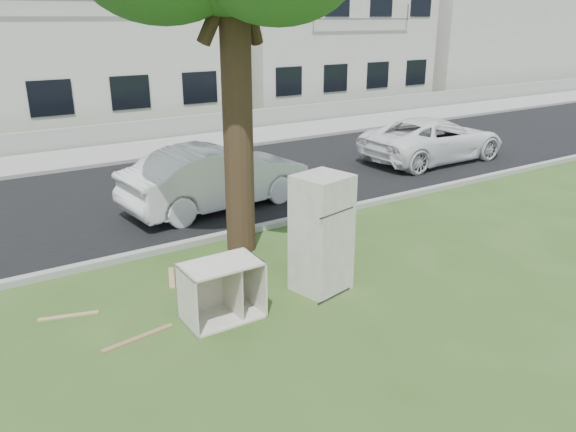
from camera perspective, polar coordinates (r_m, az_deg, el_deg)
ground at (r=9.62m, az=2.51°, el=-6.30°), size 120.00×120.00×0.00m
road at (r=14.59m, az=-11.22°, el=2.51°), size 120.00×7.00×0.01m
kerb_near at (r=11.53m, az=-4.53°, el=-1.81°), size 120.00×0.18×0.12m
kerb_far at (r=17.84m, az=-15.55°, el=5.26°), size 120.00×0.18×0.12m
sidewalk at (r=19.19m, az=-16.90°, el=6.13°), size 120.00×2.80×0.01m
low_wall at (r=20.63m, az=-18.29°, el=7.86°), size 120.00×0.15×0.70m
townhouse_center at (r=25.05m, az=-22.27°, el=17.14°), size 11.22×8.16×7.44m
townhouse_right at (r=29.88m, az=2.03°, el=18.10°), size 10.20×8.16×6.84m
filler_right at (r=39.89m, az=19.14°, el=17.14°), size 16.00×9.00×6.40m
fridge at (r=8.89m, az=3.43°, el=-1.80°), size 0.93×0.89×1.92m
cabinet at (r=8.27m, az=-6.73°, el=-7.57°), size 1.13×0.70×0.88m
plank_a at (r=8.20m, az=-14.98°, el=-11.86°), size 1.06×0.24×0.02m
plank_b at (r=9.05m, az=-21.40°, el=-9.43°), size 0.85×0.32×0.02m
plank_c at (r=9.79m, az=-11.73°, el=-6.16°), size 0.36×0.79×0.02m
car_center at (r=13.01m, az=-7.17°, el=3.98°), size 4.57×2.00×1.46m
car_right at (r=17.88m, az=14.58°, el=7.55°), size 4.77×2.23×1.32m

